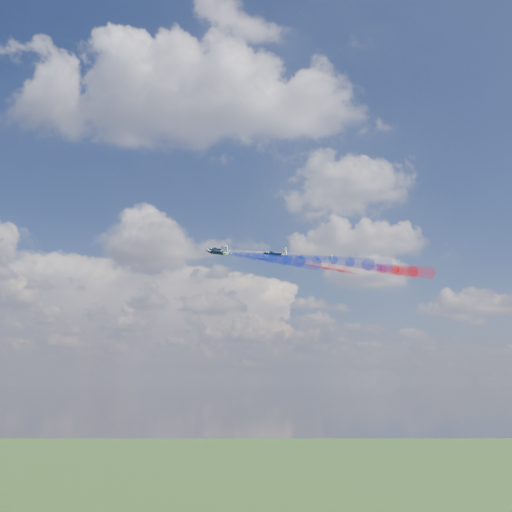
# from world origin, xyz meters

# --- Properties ---
(jet_lead) EXTENTS (13.36, 13.46, 5.37)m
(jet_lead) POSITION_xyz_m (-3.17, -12.68, 141.80)
(jet_lead) COLOR black
(trail_lead) EXTENTS (25.91, 26.77, 11.31)m
(trail_lead) POSITION_xyz_m (11.39, -27.75, 136.83)
(trail_lead) COLOR white
(jet_inner_left) EXTENTS (13.36, 13.46, 5.37)m
(jet_inner_left) POSITION_xyz_m (-2.59, -25.84, 138.27)
(jet_inner_left) COLOR black
(trail_inner_left) EXTENTS (25.91, 26.77, 11.31)m
(trail_inner_left) POSITION_xyz_m (11.97, -40.90, 133.30)
(trail_inner_left) COLOR #182FD2
(jet_inner_right) EXTENTS (13.36, 13.46, 5.37)m
(jet_inner_right) POSITION_xyz_m (13.89, -12.12, 138.63)
(jet_inner_right) COLOR black
(trail_inner_right) EXTENTS (25.91, 26.77, 11.31)m
(trail_inner_right) POSITION_xyz_m (28.45, -27.19, 133.66)
(trail_inner_right) COLOR red
(jet_outer_left) EXTENTS (13.36, 13.46, 5.37)m
(jet_outer_left) POSITION_xyz_m (-0.09, -44.11, 133.70)
(jet_outer_left) COLOR black
(trail_outer_left) EXTENTS (25.91, 26.77, 11.31)m
(trail_outer_left) POSITION_xyz_m (14.47, -59.18, 128.73)
(trail_outer_left) COLOR #182FD2
(jet_center_third) EXTENTS (13.36, 13.46, 5.37)m
(jet_center_third) POSITION_xyz_m (15.86, -29.46, 135.26)
(jet_center_third) COLOR black
(trail_center_third) EXTENTS (25.91, 26.77, 11.31)m
(trail_center_third) POSITION_xyz_m (30.42, -44.53, 130.29)
(trail_center_third) COLOR white
(jet_outer_right) EXTENTS (13.36, 13.46, 5.37)m
(jet_outer_right) POSITION_xyz_m (30.84, -13.15, 137.12)
(jet_outer_right) COLOR black
(trail_outer_right) EXTENTS (25.91, 26.77, 11.31)m
(trail_outer_right) POSITION_xyz_m (45.40, -28.22, 132.15)
(trail_outer_right) COLOR red
(jet_rear_left) EXTENTS (13.36, 13.46, 5.37)m
(jet_rear_left) POSITION_xyz_m (16.39, -46.23, 132.60)
(jet_rear_left) COLOR black
(trail_rear_left) EXTENTS (25.91, 26.77, 11.31)m
(trail_rear_left) POSITION_xyz_m (30.95, -61.29, 127.63)
(trail_rear_left) COLOR #182FD2
(jet_rear_right) EXTENTS (13.36, 13.46, 5.37)m
(jet_rear_right) POSITION_xyz_m (30.61, -30.81, 133.77)
(jet_rear_right) COLOR black
(trail_rear_right) EXTENTS (25.91, 26.77, 11.31)m
(trail_rear_right) POSITION_xyz_m (45.17, -45.87, 128.80)
(trail_rear_right) COLOR red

